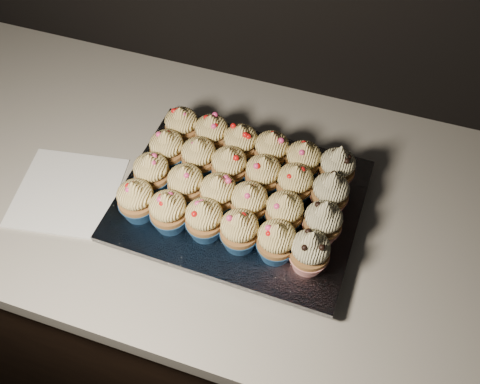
{
  "coord_description": "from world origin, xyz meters",
  "views": [
    {
      "loc": [
        0.3,
        1.15,
        1.68
      ],
      "look_at": [
        0.13,
        1.67,
        0.95
      ],
      "focal_mm": 40.0,
      "sensor_mm": 36.0,
      "label": 1
    }
  ],
  "objects": [
    {
      "name": "cupcake_16",
      "position": [
        0.22,
        1.7,
        0.97
      ],
      "size": [
        0.06,
        0.06,
        0.08
      ],
      "color": "navy",
      "rests_on": "foil_lining"
    },
    {
      "name": "cupcake_2",
      "position": [
        0.1,
        1.58,
        0.97
      ],
      "size": [
        0.06,
        0.06,
        0.08
      ],
      "color": "navy",
      "rests_on": "foil_lining"
    },
    {
      "name": "cupcake_1",
      "position": [
        0.04,
        1.58,
        0.97
      ],
      "size": [
        0.06,
        0.06,
        0.08
      ],
      "color": "navy",
      "rests_on": "foil_lining"
    },
    {
      "name": "cupcake_21",
      "position": [
        0.16,
        1.76,
        0.97
      ],
      "size": [
        0.06,
        0.06,
        0.08
      ],
      "color": "navy",
      "rests_on": "foil_lining"
    },
    {
      "name": "cupcake_3",
      "position": [
        0.16,
        1.58,
        0.97
      ],
      "size": [
        0.06,
        0.06,
        0.08
      ],
      "color": "navy",
      "rests_on": "foil_lining"
    },
    {
      "name": "cupcake_23",
      "position": [
        0.28,
        1.75,
        0.97
      ],
      "size": [
        0.06,
        0.06,
        0.1
      ],
      "color": "red",
      "rests_on": "foil_lining"
    },
    {
      "name": "cupcake_11",
      "position": [
        0.28,
        1.64,
        0.97
      ],
      "size": [
        0.06,
        0.06,
        0.1
      ],
      "color": "red",
      "rests_on": "foil_lining"
    },
    {
      "name": "worktop",
      "position": [
        0.0,
        1.7,
        0.88
      ],
      "size": [
        2.44,
        0.64,
        0.04
      ],
      "primitive_type": "cube",
      "color": "beige",
      "rests_on": "cabinet"
    },
    {
      "name": "cupcake_7",
      "position": [
        0.05,
        1.64,
        0.97
      ],
      "size": [
        0.06,
        0.06,
        0.08
      ],
      "color": "navy",
      "rests_on": "foil_lining"
    },
    {
      "name": "cupcake_0",
      "position": [
        -0.02,
        1.58,
        0.97
      ],
      "size": [
        0.06,
        0.06,
        0.08
      ],
      "color": "navy",
      "rests_on": "foil_lining"
    },
    {
      "name": "cupcake_10",
      "position": [
        0.22,
        1.64,
        0.97
      ],
      "size": [
        0.06,
        0.06,
        0.08
      ],
      "color": "navy",
      "rests_on": "foil_lining"
    },
    {
      "name": "cupcake_9",
      "position": [
        0.16,
        1.64,
        0.97
      ],
      "size": [
        0.06,
        0.06,
        0.08
      ],
      "color": "navy",
      "rests_on": "foil_lining"
    },
    {
      "name": "cupcake_12",
      "position": [
        -0.01,
        1.7,
        0.97
      ],
      "size": [
        0.06,
        0.06,
        0.08
      ],
      "color": "navy",
      "rests_on": "foil_lining"
    },
    {
      "name": "cupcake_6",
      "position": [
        -0.02,
        1.64,
        0.97
      ],
      "size": [
        0.06,
        0.06,
        0.08
      ],
      "color": "navy",
      "rests_on": "foil_lining"
    },
    {
      "name": "cupcake_15",
      "position": [
        0.16,
        1.7,
        0.97
      ],
      "size": [
        0.06,
        0.06,
        0.08
      ],
      "color": "navy",
      "rests_on": "foil_lining"
    },
    {
      "name": "baking_tray",
      "position": [
        0.13,
        1.67,
        0.91
      ],
      "size": [
        0.38,
        0.29,
        0.02
      ],
      "primitive_type": "cube",
      "rotation": [
        0.0,
        0.0,
        -0.02
      ],
      "color": "black",
      "rests_on": "worktop"
    },
    {
      "name": "cupcake_13",
      "position": [
        0.05,
        1.7,
        0.97
      ],
      "size": [
        0.06,
        0.06,
        0.08
      ],
      "color": "navy",
      "rests_on": "foil_lining"
    },
    {
      "name": "cupcake_5",
      "position": [
        0.27,
        1.58,
        0.97
      ],
      "size": [
        0.06,
        0.06,
        0.1
      ],
      "color": "red",
      "rests_on": "foil_lining"
    },
    {
      "name": "cupcake_19",
      "position": [
        0.05,
        1.76,
        0.97
      ],
      "size": [
        0.06,
        0.06,
        0.08
      ],
      "color": "navy",
      "rests_on": "foil_lining"
    },
    {
      "name": "napkin",
      "position": [
        -0.18,
        1.6,
        0.9
      ],
      "size": [
        0.21,
        0.21,
        0.0
      ],
      "primitive_type": "cube",
      "rotation": [
        0.0,
        0.0,
        0.17
      ],
      "color": "white",
      "rests_on": "worktop"
    },
    {
      "name": "foil_lining",
      "position": [
        0.13,
        1.67,
        0.93
      ],
      "size": [
        0.41,
        0.32,
        0.01
      ],
      "primitive_type": "cube",
      "rotation": [
        0.0,
        0.0,
        -0.02
      ],
      "color": "silver",
      "rests_on": "baking_tray"
    },
    {
      "name": "cupcake_18",
      "position": [
        -0.01,
        1.76,
        0.97
      ],
      "size": [
        0.06,
        0.06,
        0.08
      ],
      "color": "navy",
      "rests_on": "foil_lining"
    },
    {
      "name": "cupcake_14",
      "position": [
        0.1,
        1.7,
        0.97
      ],
      "size": [
        0.06,
        0.06,
        0.08
      ],
      "color": "navy",
      "rests_on": "foil_lining"
    },
    {
      "name": "cupcake_4",
      "position": [
        0.22,
        1.58,
        0.97
      ],
      "size": [
        0.06,
        0.06,
        0.08
      ],
      "color": "navy",
      "rests_on": "foil_lining"
    },
    {
      "name": "cabinet",
      "position": [
        0.0,
        1.7,
        0.43
      ],
      "size": [
        2.4,
        0.6,
        0.86
      ],
      "primitive_type": "cube",
      "color": "black",
      "rests_on": "ground"
    },
    {
      "name": "cupcake_17",
      "position": [
        0.28,
        1.7,
        0.97
      ],
      "size": [
        0.06,
        0.06,
        0.1
      ],
      "color": "red",
      "rests_on": "foil_lining"
    },
    {
      "name": "cupcake_8",
      "position": [
        0.1,
        1.64,
        0.97
      ],
      "size": [
        0.06,
        0.06,
        0.08
      ],
      "color": "navy",
      "rests_on": "foil_lining"
    },
    {
      "name": "cupcake_20",
      "position": [
        0.1,
        1.75,
        0.97
      ],
      "size": [
        0.06,
        0.06,
        0.08
      ],
      "color": "navy",
      "rests_on": "foil_lining"
    },
    {
      "name": "cupcake_22",
      "position": [
        0.22,
        1.75,
        0.97
      ],
      "size": [
        0.06,
        0.06,
        0.08
      ],
      "color": "navy",
      "rests_on": "foil_lining"
    }
  ]
}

